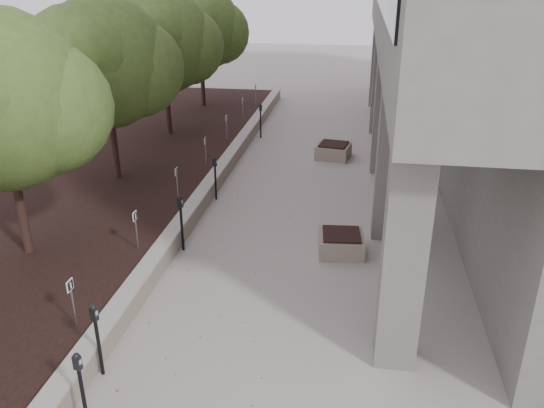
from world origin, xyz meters
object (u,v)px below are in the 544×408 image
Objects in this scene: crabapple_tree_5 at (201,47)px; crabapple_tree_3 at (108,90)px; parking_meter_3 at (182,223)px; planter_front at (341,242)px; planter_back at (333,150)px; parking_meter_4 at (215,179)px; parking_meter_2 at (98,340)px; parking_meter_5 at (261,121)px; crabapple_tree_4 at (165,64)px; crabapple_tree_2 at (7,138)px; parking_meter_1 at (82,390)px.

crabapple_tree_3 is at bearing -90.00° from crabapple_tree_5.
parking_meter_3 is 1.35× the size of planter_front.
planter_back is (6.52, -5.81, -2.85)m from crabapple_tree_5.
planter_front is (3.85, -2.77, -0.42)m from parking_meter_4.
parking_meter_4 is (3.25, -10.37, -2.45)m from crabapple_tree_5.
parking_meter_4 reaches higher than planter_front.
parking_meter_2 is (3.25, -18.23, -2.42)m from crabapple_tree_5.
parking_meter_2 is 12.85m from planter_back.
parking_meter_2 is 7.86m from parking_meter_4.
planter_back reaches higher than planter_front.
parking_meter_5 is at bearing 97.57° from parking_meter_4.
crabapple_tree_3 is 4.07× the size of parking_meter_4.
parking_meter_4 is (3.25, -5.37, -2.45)m from crabapple_tree_4.
crabapple_tree_2 is 3.87× the size of parking_meter_2.
crabapple_tree_2 reaches higher than parking_meter_4.
parking_meter_5 is (3.44, 6.28, -2.41)m from crabapple_tree_3.
crabapple_tree_5 is 18.67m from parking_meter_2.
crabapple_tree_4 is 4.07× the size of parking_meter_4.
planter_back is at bearing -43.63° from parking_meter_5.
parking_meter_1 is 1.01× the size of parking_meter_4.
crabapple_tree_4 is at bearing 120.10° from parking_meter_2.
parking_meter_1 is (3.53, -9.35, -2.44)m from crabapple_tree_3.
crabapple_tree_3 is at bearing -90.00° from crabapple_tree_4.
crabapple_tree_4 is 3.87× the size of parking_meter_2.
parking_meter_5 is (3.44, 11.28, -2.41)m from crabapple_tree_2.
crabapple_tree_4 is 5.03× the size of planter_front.
crabapple_tree_4 is at bearing 131.11° from planter_front.
parking_meter_1 is at bearing -102.48° from planter_back.
crabapple_tree_5 is 4.02× the size of parking_meter_1.
crabapple_tree_5 reaches higher than parking_meter_2.
parking_meter_2 is at bearing -127.16° from planter_front.
crabapple_tree_2 is 15.00m from crabapple_tree_5.
planter_back is at bearing -7.08° from crabapple_tree_4.
parking_meter_4 is 1.15× the size of planter_back.
planter_front is 0.93× the size of planter_back.
parking_meter_5 is (3.44, 1.28, -2.41)m from crabapple_tree_4.
parking_meter_2 is at bearing -44.78° from crabapple_tree_2.
parking_meter_2 is at bearing -68.44° from crabapple_tree_3.
crabapple_tree_4 is 4.70× the size of planter_back.
crabapple_tree_5 is 11.14m from parking_meter_4.
crabapple_tree_3 is 4.70× the size of planter_back.
parking_meter_5 is at bearing 61.28° from crabapple_tree_3.
crabapple_tree_2 is 1.00× the size of crabapple_tree_5.
parking_meter_5 is (0.19, 6.65, 0.04)m from parking_meter_4.
parking_meter_2 is (3.25, -13.23, -2.42)m from crabapple_tree_4.
crabapple_tree_2 is 5.00m from crabapple_tree_3.
crabapple_tree_3 is 5.00m from crabapple_tree_4.
parking_meter_4 is at bearing 106.30° from parking_meter_2.
parking_meter_3 is (3.25, -3.65, -2.39)m from crabapple_tree_3.
planter_back is at bearing 89.79° from parking_meter_1.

